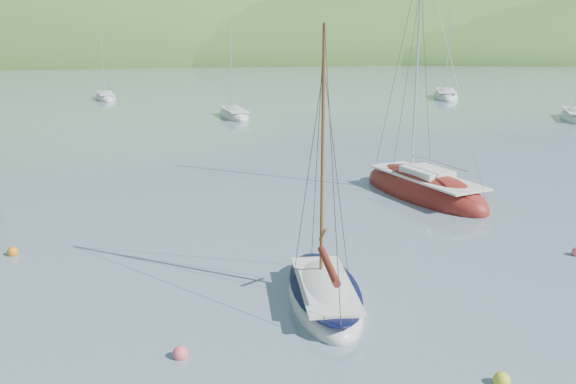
{
  "coord_description": "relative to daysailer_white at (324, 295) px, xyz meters",
  "views": [
    {
      "loc": [
        -2.6,
        -15.18,
        8.98
      ],
      "look_at": [
        -0.34,
        8.0,
        2.75
      ],
      "focal_mm": 40.0,
      "sensor_mm": 36.0,
      "label": 1
    }
  ],
  "objects": [
    {
      "name": "ground",
      "position": [
        -0.49,
        -4.15,
        -0.22
      ],
      "size": [
        700.0,
        700.0,
        0.0
      ],
      "primitive_type": "plane",
      "color": "slate",
      "rests_on": "ground"
    },
    {
      "name": "shoreline_hills",
      "position": [
        -10.15,
        168.28,
        -0.22
      ],
      "size": [
        690.0,
        135.0,
        56.0
      ],
      "color": "#3D6827",
      "rests_on": "ground"
    },
    {
      "name": "daysailer_white",
      "position": [
        0.0,
        0.0,
        0.0
      ],
      "size": [
        2.32,
        6.25,
        9.58
      ],
      "rotation": [
        0.0,
        0.0,
        0.01
      ],
      "color": "silver",
      "rests_on": "ground"
    },
    {
      "name": "sloop_red",
      "position": [
        7.27,
        12.63,
        0.02
      ],
      "size": [
        6.31,
        9.71,
        13.6
      ],
      "rotation": [
        0.0,
        0.0,
        0.37
      ],
      "color": "maroon",
      "rests_on": "ground"
    },
    {
      "name": "distant_sloop_a",
      "position": [
        -2.31,
        42.38,
        -0.05
      ],
      "size": [
        3.8,
        7.03,
        9.52
      ],
      "rotation": [
        0.0,
        0.0,
        0.23
      ],
      "color": "silver",
      "rests_on": "ground"
    },
    {
      "name": "distant_sloop_b",
      "position": [
        23.28,
        55.71,
        -0.03
      ],
      "size": [
        4.77,
        8.45,
        11.4
      ],
      "rotation": [
        0.0,
        0.0,
        -0.26
      ],
      "color": "silver",
      "rests_on": "ground"
    },
    {
      "name": "distant_sloop_c",
      "position": [
        -17.2,
        58.48,
        -0.06
      ],
      "size": [
        3.84,
        6.68,
        9.01
      ],
      "rotation": [
        0.0,
        0.0,
        0.27
      ],
      "color": "silver",
      "rests_on": "ground"
    },
    {
      "name": "distant_sloop_d",
      "position": [
        29.69,
        37.83,
        -0.04
      ],
      "size": [
        4.91,
        7.59,
        10.22
      ],
      "rotation": [
        0.0,
        0.0,
        -0.37
      ],
      "color": "silver",
      "rests_on": "ground"
    },
    {
      "name": "mooring_buoys",
      "position": [
        3.55,
        1.64,
        -0.1
      ],
      "size": [
        26.65,
        11.65,
        0.5
      ],
      "color": "#C6D62B",
      "rests_on": "ground"
    }
  ]
}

